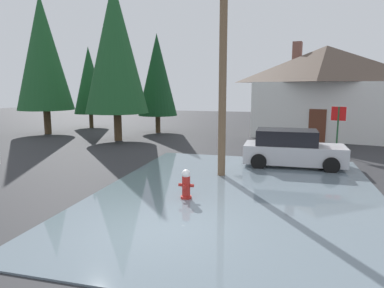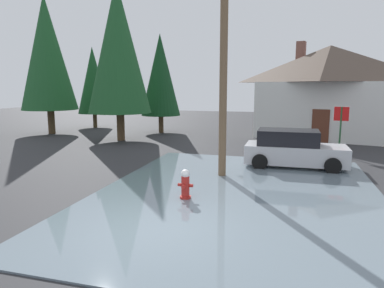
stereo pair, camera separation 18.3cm
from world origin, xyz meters
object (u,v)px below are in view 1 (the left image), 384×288
pine_tree_tall_left (115,48)px  pine_tree_far_center (43,53)px  house (324,90)px  utility_pole (223,35)px  parked_car (292,149)px  pine_tree_mid_left (89,81)px  pine_tree_short_left (157,75)px  stop_sign_far (338,120)px  fire_hydrant (186,185)px

pine_tree_tall_left → pine_tree_far_center: pine_tree_tall_left is taller
house → utility_pole: bearing=-111.1°
utility_pole → pine_tree_far_center: bearing=148.4°
house → parked_car: house is taller
pine_tree_mid_left → pine_tree_far_center: bearing=-102.8°
pine_tree_short_left → house: bearing=5.5°
parked_car → stop_sign_far: bearing=55.6°
stop_sign_far → house: 6.97m
stop_sign_far → pine_tree_short_left: pine_tree_short_left is taller
pine_tree_far_center → parked_car: bearing=-20.8°
utility_pole → stop_sign_far: utility_pole is taller
stop_sign_far → pine_tree_far_center: bearing=170.7°
fire_hydrant → pine_tree_far_center: bearing=139.2°
house → stop_sign_far: bearing=-90.0°
stop_sign_far → pine_tree_mid_left: pine_tree_mid_left is taller
fire_hydrant → stop_sign_far: stop_sign_far is taller
pine_tree_mid_left → stop_sign_far: bearing=-22.3°
parked_car → pine_tree_far_center: pine_tree_far_center is taller
utility_pole → pine_tree_tall_left: utility_pole is taller
utility_pole → parked_car: size_ratio=2.43×
utility_pole → pine_tree_short_left: utility_pole is taller
house → pine_tree_short_left: pine_tree_short_left is taller
pine_tree_tall_left → house: bearing=22.7°
stop_sign_far → pine_tree_tall_left: pine_tree_tall_left is taller
stop_sign_far → pine_tree_far_center: size_ratio=0.25×
fire_hydrant → pine_tree_tall_left: bearing=125.7°
pine_tree_mid_left → pine_tree_far_center: 4.72m
parked_car → utility_pole: bearing=-137.6°
pine_tree_tall_left → stop_sign_far: bearing=-7.0°
utility_pole → pine_tree_short_left: 13.19m
pine_tree_tall_left → pine_tree_mid_left: 8.06m
fire_hydrant → parked_car: 6.20m
utility_pole → pine_tree_mid_left: size_ratio=1.53×
house → parked_car: 10.58m
stop_sign_far → pine_tree_far_center: (-18.87, 3.08, 3.94)m
pine_tree_short_left → parked_car: bearing=-44.1°
utility_pole → house: (4.79, 12.42, -2.03)m
utility_pole → parked_car: bearing=42.4°
house → pine_tree_far_center: bearing=-168.8°
fire_hydrant → pine_tree_mid_left: bearing=128.3°
pine_tree_tall_left → pine_tree_short_left: pine_tree_tall_left is taller
utility_pole → pine_tree_mid_left: utility_pole is taller
utility_pole → fire_hydrant: bearing=-100.2°
fire_hydrant → parked_car: size_ratio=0.23×
house → pine_tree_tall_left: 13.90m
pine_tree_mid_left → pine_tree_short_left: size_ratio=0.92×
stop_sign_far → fire_hydrant: bearing=-121.8°
parked_car → pine_tree_far_center: size_ratio=0.43×
utility_pole → pine_tree_tall_left: 10.59m
stop_sign_far → pine_tree_mid_left: size_ratio=0.37×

